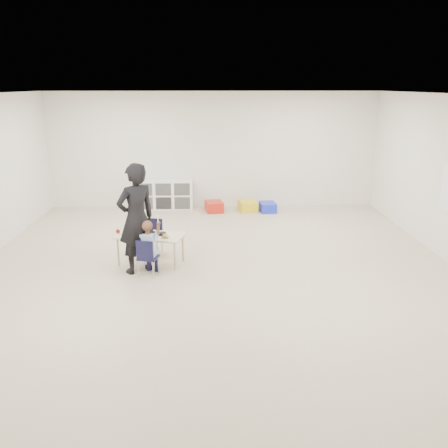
{
  "coord_description": "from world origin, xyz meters",
  "views": [
    {
      "loc": [
        -0.1,
        -7.1,
        2.94
      ],
      "look_at": [
        0.13,
        -0.02,
        0.85
      ],
      "focal_mm": 38.0,
      "sensor_mm": 36.0,
      "label": 1
    }
  ],
  "objects_px": {
    "table": "(151,249)",
    "child": "(148,246)",
    "chair_near": "(148,257)",
    "adult": "(136,219)",
    "cubby_shelf": "(164,195)"
  },
  "relations": [
    {
      "from": "child",
      "to": "cubby_shelf",
      "type": "xyz_separation_m",
      "value": [
        -0.13,
        4.27,
        -0.14
      ]
    },
    {
      "from": "table",
      "to": "cubby_shelf",
      "type": "xyz_separation_m",
      "value": [
        -0.1,
        3.75,
        0.09
      ]
    },
    {
      "from": "chair_near",
      "to": "adult",
      "type": "relative_size",
      "value": 0.34
    },
    {
      "from": "adult",
      "to": "cubby_shelf",
      "type": "bearing_deg",
      "value": -127.98
    },
    {
      "from": "table",
      "to": "child",
      "type": "bearing_deg",
      "value": -73.3
    },
    {
      "from": "table",
      "to": "cubby_shelf",
      "type": "height_order",
      "value": "cubby_shelf"
    },
    {
      "from": "child",
      "to": "chair_near",
      "type": "bearing_deg",
      "value": 0.0
    },
    {
      "from": "child",
      "to": "adult",
      "type": "relative_size",
      "value": 0.54
    },
    {
      "from": "chair_near",
      "to": "child",
      "type": "distance_m",
      "value": 0.18
    },
    {
      "from": "child",
      "to": "cubby_shelf",
      "type": "height_order",
      "value": "child"
    },
    {
      "from": "cubby_shelf",
      "to": "adult",
      "type": "height_order",
      "value": "adult"
    },
    {
      "from": "table",
      "to": "adult",
      "type": "relative_size",
      "value": 0.68
    },
    {
      "from": "table",
      "to": "child",
      "type": "distance_m",
      "value": 0.57
    },
    {
      "from": "chair_near",
      "to": "cubby_shelf",
      "type": "distance_m",
      "value": 4.27
    },
    {
      "from": "cubby_shelf",
      "to": "adult",
      "type": "relative_size",
      "value": 0.78
    }
  ]
}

